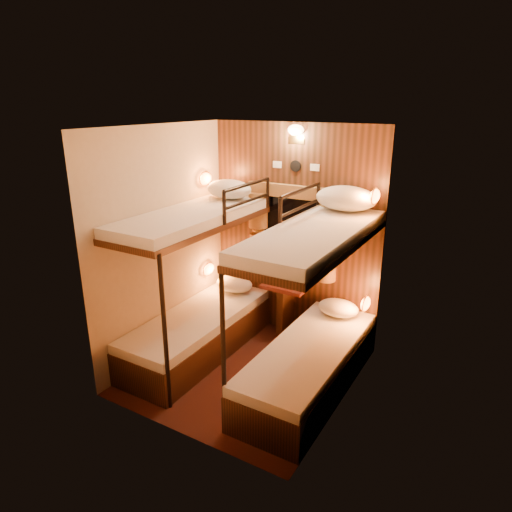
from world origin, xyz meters
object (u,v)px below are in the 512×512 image
Objects in this scene: bunk_left at (198,305)px; bunk_right at (310,335)px; bottle_right at (290,277)px; table at (285,304)px; bottle_left at (284,277)px.

bunk_left and bunk_right have the same top height.
table is at bearing 178.25° from bottle_right.
bottle_left is 0.07m from bottle_right.
bunk_left is at bearing 180.00° from bunk_right.
bunk_right is 1.04m from bottle_left.
bottle_left is at bearing -155.97° from table.
table is 0.34m from bottle_right.
bunk_right is at bearing -50.33° from table.
bunk_left is at bearing -129.21° from bottle_left.
bottle_right is at bearing -1.75° from table.
bottle_right is (0.07, 0.01, 0.01)m from bottle_left.
bunk_left is 2.90× the size of table.
bunk_right is at bearing -52.70° from bottle_right.
bottle_left is at bearing 130.65° from bunk_right.
bunk_right is at bearing 0.00° from bunk_left.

